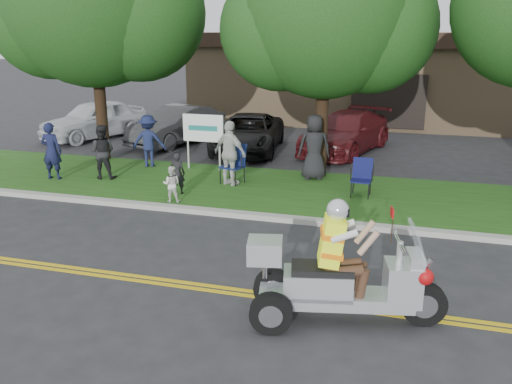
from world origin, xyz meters
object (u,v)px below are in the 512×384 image
(lawn_chair_a, at_px, (362,175))
(spectator_adult_right, at_px, (230,153))
(spectator_adult_mid, at_px, (102,152))
(parked_car_mid, at_px, (248,133))
(parked_car_left, at_px, (177,125))
(trike_scooter, at_px, (337,281))
(lawn_chair_b, at_px, (235,161))
(parked_car_far_left, at_px, (95,119))
(parked_car_right, at_px, (346,132))
(spectator_adult_left, at_px, (52,151))

(lawn_chair_a, relative_size, spectator_adult_right, 0.54)
(spectator_adult_mid, distance_m, parked_car_mid, 5.65)
(parked_car_left, bearing_deg, lawn_chair_a, -18.43)
(trike_scooter, relative_size, spectator_adult_mid, 1.90)
(spectator_adult_mid, bearing_deg, lawn_chair_b, 177.84)
(spectator_adult_mid, relative_size, parked_car_far_left, 0.35)
(lawn_chair_a, distance_m, parked_car_mid, 6.34)
(parked_car_far_left, relative_size, parked_car_right, 0.92)
(lawn_chair_a, distance_m, parked_car_left, 8.91)
(lawn_chair_a, distance_m, spectator_adult_mid, 7.14)
(trike_scooter, height_order, spectator_adult_left, trike_scooter)
(spectator_adult_right, distance_m, parked_car_right, 5.98)
(lawn_chair_a, xyz_separation_m, parked_car_far_left, (-10.88, 5.28, 0.11))
(parked_car_mid, relative_size, parked_car_right, 0.97)
(parked_car_mid, bearing_deg, spectator_adult_right, -85.95)
(lawn_chair_b, height_order, parked_car_mid, parked_car_mid)
(lawn_chair_a, height_order, spectator_adult_left, spectator_adult_left)
(lawn_chair_a, bearing_deg, spectator_adult_mid, -175.98)
(parked_car_mid, xyz_separation_m, parked_car_right, (3.30, 0.87, 0.05))
(trike_scooter, distance_m, lawn_chair_a, 6.20)
(lawn_chair_b, xyz_separation_m, parked_car_mid, (-0.94, 4.33, -0.06))
(trike_scooter, bearing_deg, lawn_chair_a, 80.28)
(spectator_adult_mid, bearing_deg, parked_car_far_left, -67.87)
(spectator_adult_mid, xyz_separation_m, parked_car_right, (6.05, 5.80, -0.17))
(spectator_adult_mid, bearing_deg, spectator_adult_right, 173.67)
(lawn_chair_a, height_order, spectator_adult_right, spectator_adult_right)
(parked_car_mid, bearing_deg, lawn_chair_b, -84.83)
(lawn_chair_a, xyz_separation_m, parked_car_left, (-7.30, 5.11, 0.06))
(parked_car_left, height_order, parked_car_mid, parked_car_left)
(lawn_chair_b, relative_size, spectator_adult_mid, 0.70)
(parked_car_far_left, distance_m, parked_car_right, 9.80)
(parked_car_far_left, bearing_deg, parked_car_mid, 16.25)
(lawn_chair_b, bearing_deg, parked_car_far_left, 160.77)
(spectator_adult_left, xyz_separation_m, parked_car_left, (1.14, 5.89, -0.20))
(lawn_chair_b, bearing_deg, lawn_chair_a, 10.47)
(parked_car_right, bearing_deg, lawn_chair_b, -98.12)
(parked_car_mid, bearing_deg, spectator_adult_mid, -126.12)
(lawn_chair_b, bearing_deg, parked_car_left, 143.26)
(spectator_adult_right, xyz_separation_m, parked_car_left, (-3.82, 5.13, -0.28))
(spectator_adult_mid, bearing_deg, spectator_adult_left, 6.65)
(parked_car_left, bearing_deg, lawn_chair_b, -34.95)
(spectator_adult_mid, relative_size, spectator_adult_right, 0.87)
(parked_car_right, bearing_deg, spectator_adult_mid, -119.81)
(trike_scooter, relative_size, parked_car_left, 0.68)
(spectator_adult_right, bearing_deg, spectator_adult_mid, 26.56)
(lawn_chair_b, xyz_separation_m, parked_car_far_left, (-7.44, 5.02, 0.04))
(parked_car_far_left, bearing_deg, spectator_adult_right, -13.25)
(trike_scooter, height_order, parked_car_right, trike_scooter)
(trike_scooter, bearing_deg, lawn_chair_b, 107.77)
(spectator_adult_left, height_order, spectator_adult_right, spectator_adult_right)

